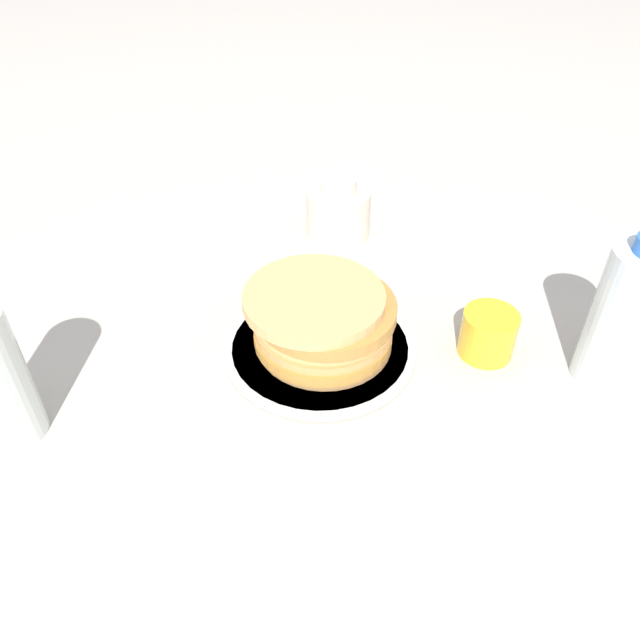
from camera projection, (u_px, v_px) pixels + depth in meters
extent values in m
plane|color=#BCB7AD|center=(332.00, 367.00, 0.79)|extent=(4.00, 4.00, 0.00)
cylinder|color=silver|center=(320.00, 348.00, 0.81)|extent=(0.23, 0.23, 0.01)
cylinder|color=silver|center=(320.00, 347.00, 0.81)|extent=(0.25, 0.25, 0.01)
cylinder|color=tan|center=(324.00, 338.00, 0.81)|extent=(0.17, 0.17, 0.02)
cylinder|color=#BF8538|center=(323.00, 334.00, 0.79)|extent=(0.17, 0.17, 0.01)
cylinder|color=tan|center=(323.00, 324.00, 0.78)|extent=(0.17, 0.17, 0.01)
cylinder|color=#DDB06E|center=(324.00, 314.00, 0.78)|extent=(0.17, 0.17, 0.01)
cylinder|color=#B7813D|center=(326.00, 309.00, 0.76)|extent=(0.17, 0.17, 0.02)
cylinder|color=#E1AA6A|center=(314.00, 299.00, 0.76)|extent=(0.17, 0.17, 0.01)
cylinder|color=yellow|center=(488.00, 334.00, 0.80)|extent=(0.07, 0.07, 0.06)
cylinder|color=beige|center=(335.00, 213.00, 1.01)|extent=(0.10, 0.10, 0.08)
cylinder|color=beige|center=(336.00, 185.00, 0.98)|extent=(0.06, 0.06, 0.02)
cylinder|color=silver|center=(625.00, 320.00, 0.72)|extent=(0.08, 0.08, 0.18)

